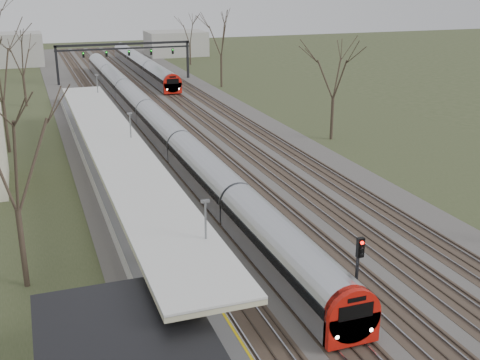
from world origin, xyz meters
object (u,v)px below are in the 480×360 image
at_px(signal_post, 358,263).
at_px(passenger, 174,252).
at_px(train_near, 148,114).
at_px(train_far, 142,64).

bearing_deg(signal_post, passenger, 141.72).
distance_m(train_near, train_far, 40.04).
bearing_deg(train_near, passenger, -99.35).
bearing_deg(train_near, signal_post, -87.62).
relative_size(train_near, train_far, 2.00).
bearing_deg(train_far, signal_post, -93.69).
xyz_separation_m(train_near, passenger, (-5.92, -35.98, 0.34)).
relative_size(train_far, passenger, 27.57).
relative_size(train_near, signal_post, 22.00).
height_order(train_near, passenger, train_near).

